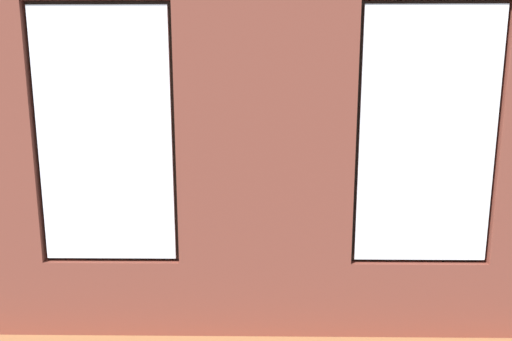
{
  "coord_description": "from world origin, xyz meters",
  "views": [
    {
      "loc": [
        0.03,
        5.82,
        1.95
      ],
      "look_at": [
        0.09,
        0.4,
        0.94
      ],
      "focal_mm": 32.0,
      "sensor_mm": 36.0,
      "label": 1
    }
  ],
  "objects": [
    {
      "name": "ground_plane",
      "position": [
        0.0,
        0.0,
        -0.05
      ],
      "size": [
        6.66,
        5.64,
        0.1
      ],
      "primitive_type": "cube",
      "color": "#99663D"
    },
    {
      "name": "brick_wall_with_windows",
      "position": [
        -0.0,
        2.44,
        1.52
      ],
      "size": [
        6.06,
        0.3,
        3.09
      ],
      "color": "brown",
      "rests_on": "ground_plane"
    },
    {
      "name": "white_wall_right",
      "position": [
        2.98,
        0.2,
        1.54
      ],
      "size": [
        0.1,
        4.64,
        3.09
      ],
      "primitive_type": "cube",
      "color": "silver",
      "rests_on": "ground_plane"
    },
    {
      "name": "couch_by_window",
      "position": [
        0.15,
        1.79,
        0.33
      ],
      "size": [
        2.08,
        0.87,
        0.8
      ],
      "color": "black",
      "rests_on": "ground_plane"
    },
    {
      "name": "couch_left",
      "position": [
        -2.33,
        0.01,
        0.33
      ],
      "size": [
        0.98,
        1.79,
        0.8
      ],
      "rotation": [
        0.0,
        0.0,
        1.63
      ],
      "color": "black",
      "rests_on": "ground_plane"
    },
    {
      "name": "coffee_table",
      "position": [
        0.31,
        -0.06,
        0.38
      ],
      "size": [
        1.23,
        0.86,
        0.43
      ],
      "color": "olive",
      "rests_on": "ground_plane"
    },
    {
      "name": "cup_ceramic",
      "position": [
        0.47,
        -0.17,
        0.49
      ],
      "size": [
        0.09,
        0.09,
        0.11
      ],
      "primitive_type": "cylinder",
      "color": "silver",
      "rests_on": "coffee_table"
    },
    {
      "name": "table_plant_small",
      "position": [
        -0.03,
        -0.21,
        0.57
      ],
      "size": [
        0.16,
        0.16,
        0.25
      ],
      "color": "#47423D",
      "rests_on": "coffee_table"
    },
    {
      "name": "remote_silver",
      "position": [
        0.22,
        0.07,
        0.45
      ],
      "size": [
        0.17,
        0.05,
        0.02
      ],
      "primitive_type": "cube",
      "rotation": [
        0.0,
        0.0,
        4.74
      ],
      "color": "#B2B2B7",
      "rests_on": "coffee_table"
    },
    {
      "name": "media_console",
      "position": [
        2.68,
        -0.31,
        0.27
      ],
      "size": [
        0.94,
        0.42,
        0.53
      ],
      "primitive_type": "cube",
      "color": "black",
      "rests_on": "ground_plane"
    },
    {
      "name": "tv_flatscreen",
      "position": [
        2.68,
        -0.32,
        0.91
      ],
      "size": [
        1.14,
        0.2,
        0.75
      ],
      "color": "black",
      "rests_on": "media_console"
    },
    {
      "name": "papasan_chair",
      "position": [
        1.01,
        -1.56,
        0.45
      ],
      "size": [
        1.16,
        1.16,
        0.72
      ],
      "color": "olive",
      "rests_on": "ground_plane"
    },
    {
      "name": "potted_plant_by_left_couch",
      "position": [
        -1.93,
        -1.31,
        0.37
      ],
      "size": [
        0.31,
        0.31,
        0.57
      ],
      "color": "gray",
      "rests_on": "ground_plane"
    },
    {
      "name": "potted_plant_near_tv",
      "position": [
        2.14,
        0.61,
        0.63
      ],
      "size": [
        0.87,
        0.94,
        1.26
      ],
      "color": "brown",
      "rests_on": "ground_plane"
    },
    {
      "name": "potted_plant_corner_near_left",
      "position": [
        -2.48,
        -1.82,
        0.54
      ],
      "size": [
        0.54,
        0.54,
        0.82
      ],
      "color": "beige",
      "rests_on": "ground_plane"
    },
    {
      "name": "potted_plant_mid_room_small",
      "position": [
        -0.46,
        -0.42,
        0.39
      ],
      "size": [
        0.38,
        0.38,
        0.6
      ],
      "color": "#47423D",
      "rests_on": "ground_plane"
    }
  ]
}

